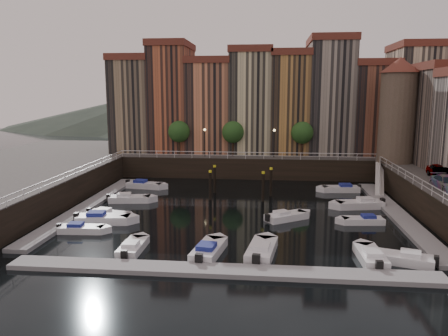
# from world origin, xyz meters

# --- Properties ---
(ground) EXTENTS (200.00, 200.00, 0.00)m
(ground) POSITION_xyz_m (0.00, 0.00, 0.00)
(ground) COLOR black
(ground) RESTS_ON ground
(quay_far) EXTENTS (80.00, 20.00, 3.00)m
(quay_far) POSITION_xyz_m (0.00, 26.00, 1.50)
(quay_far) COLOR black
(quay_far) RESTS_ON ground
(dock_left) EXTENTS (2.00, 28.00, 0.35)m
(dock_left) POSITION_xyz_m (-16.20, -1.00, 0.17)
(dock_left) COLOR gray
(dock_left) RESTS_ON ground
(dock_right) EXTENTS (2.00, 28.00, 0.35)m
(dock_right) POSITION_xyz_m (16.20, -1.00, 0.17)
(dock_right) COLOR gray
(dock_right) RESTS_ON ground
(dock_near) EXTENTS (30.00, 2.00, 0.35)m
(dock_near) POSITION_xyz_m (0.00, -17.00, 0.17)
(dock_near) COLOR gray
(dock_near) RESTS_ON ground
(mountains) EXTENTS (145.00, 100.00, 18.00)m
(mountains) POSITION_xyz_m (1.72, 110.00, 7.92)
(mountains) COLOR #2D382D
(mountains) RESTS_ON ground
(far_terrace) EXTENTS (48.70, 10.30, 17.50)m
(far_terrace) POSITION_xyz_m (3.31, 23.50, 10.95)
(far_terrace) COLOR #907B5C
(far_terrace) RESTS_ON quay_far
(corner_tower) EXTENTS (5.20, 5.20, 13.80)m
(corner_tower) POSITION_xyz_m (20.00, 14.50, 10.19)
(corner_tower) COLOR #6B5B4C
(corner_tower) RESTS_ON quay_right
(promenade_trees) EXTENTS (21.20, 3.20, 5.20)m
(promenade_trees) POSITION_xyz_m (-1.33, 18.20, 6.58)
(promenade_trees) COLOR black
(promenade_trees) RESTS_ON quay_far
(street_lamps) EXTENTS (10.36, 0.36, 4.18)m
(street_lamps) POSITION_xyz_m (-1.00, 17.20, 5.90)
(street_lamps) COLOR black
(street_lamps) RESTS_ON quay_far
(railings) EXTENTS (36.08, 34.04, 0.52)m
(railings) POSITION_xyz_m (0.00, 4.88, 3.79)
(railings) COLOR white
(railings) RESTS_ON ground
(gangway) EXTENTS (2.78, 8.32, 3.73)m
(gangway) POSITION_xyz_m (17.10, 10.00, 1.92)
(gangway) COLOR white
(gangway) RESTS_ON ground
(mooring_pilings) EXTENTS (7.33, 4.15, 3.78)m
(mooring_pilings) POSITION_xyz_m (-0.15, 5.15, 1.65)
(mooring_pilings) COLOR black
(mooring_pilings) RESTS_ON ground
(boat_left_0) EXTENTS (4.22, 1.75, 0.96)m
(boat_left_0) POSITION_xyz_m (-13.33, -9.43, 0.32)
(boat_left_0) COLOR white
(boat_left_0) RESTS_ON ground
(boat_left_1) EXTENTS (5.35, 2.41, 1.21)m
(boat_left_1) POSITION_xyz_m (-12.50, -6.47, 0.41)
(boat_left_1) COLOR white
(boat_left_1) RESTS_ON ground
(boat_left_2) EXTENTS (4.58, 2.40, 1.03)m
(boat_left_2) POSITION_xyz_m (-12.60, -4.81, 0.35)
(boat_left_2) COLOR white
(boat_left_2) RESTS_ON ground
(boat_left_3) EXTENTS (4.97, 2.40, 1.12)m
(boat_left_3) POSITION_xyz_m (-12.55, 1.71, 0.38)
(boat_left_3) COLOR white
(boat_left_3) RESTS_ON ground
(boat_left_4) EXTENTS (5.09, 2.52, 1.14)m
(boat_left_4) POSITION_xyz_m (-12.90, 9.15, 0.39)
(boat_left_4) COLOR white
(boat_left_4) RESTS_ON ground
(boat_right_0) EXTENTS (4.75, 2.97, 1.07)m
(boat_right_0) POSITION_xyz_m (13.06, -13.93, 0.36)
(boat_right_0) COLOR white
(boat_right_0) RESTS_ON ground
(boat_right_2) EXTENTS (4.15, 1.84, 0.94)m
(boat_right_2) POSITION_xyz_m (12.31, -4.16, 0.32)
(boat_right_2) COLOR white
(boat_right_2) RESTS_ON ground
(boat_right_3) EXTENTS (5.40, 2.87, 1.21)m
(boat_right_3) POSITION_xyz_m (13.17, 1.67, 0.41)
(boat_right_3) COLOR white
(boat_right_3) RESTS_ON ground
(boat_right_4) EXTENTS (4.85, 2.19, 1.09)m
(boat_right_4) POSITION_xyz_m (12.42, 9.52, 0.37)
(boat_right_4) COLOR white
(boat_right_4) RESTS_ON ground
(boat_near_0) EXTENTS (1.60, 4.36, 1.00)m
(boat_near_0) POSITION_xyz_m (-7.30, -13.53, 0.34)
(boat_near_0) COLOR white
(boat_near_0) RESTS_ON ground
(boat_near_1) EXTENTS (2.52, 5.13, 1.15)m
(boat_near_1) POSITION_xyz_m (-1.28, -13.74, 0.39)
(boat_near_1) COLOR white
(boat_near_1) RESTS_ON ground
(boat_near_2) EXTENTS (2.57, 5.35, 1.20)m
(boat_near_2) POSITION_xyz_m (2.76, -13.42, 0.41)
(boat_near_2) COLOR white
(boat_near_2) RESTS_ON ground
(boat_near_3) EXTENTS (1.83, 4.69, 1.07)m
(boat_near_3) POSITION_xyz_m (10.80, -13.75, 0.36)
(boat_near_3) COLOR white
(boat_near_3) RESTS_ON ground
(car_a) EXTENTS (1.97, 4.41, 1.47)m
(car_a) POSITION_xyz_m (21.92, 3.75, 3.74)
(car_a) COLOR gray
(car_a) RESTS_ON quay_right
(car_b) EXTENTS (2.00, 4.33, 1.38)m
(car_b) POSITION_xyz_m (21.59, 1.85, 3.69)
(car_b) COLOR gray
(car_b) RESTS_ON quay_right
(car_c) EXTENTS (2.16, 4.90, 1.40)m
(car_c) POSITION_xyz_m (20.13, -2.86, 3.70)
(car_c) COLOR gray
(car_c) RESTS_ON quay_right
(boat_extra_933) EXTENTS (4.46, 3.78, 1.04)m
(boat_extra_933) POSITION_xyz_m (4.95, -3.72, 0.35)
(boat_extra_933) COLOR white
(boat_extra_933) RESTS_ON ground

